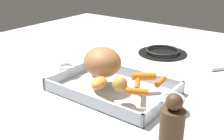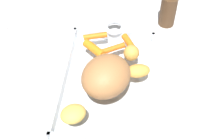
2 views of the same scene
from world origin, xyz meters
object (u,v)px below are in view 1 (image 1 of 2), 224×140
potato_whole (120,84)px  roasting_dish (113,88)px  baby_carrot_center_left (144,76)px  baby_carrot_long (161,82)px  potato_halved (99,83)px  potato_golden_small (93,59)px  baby_carrot_southwest (137,91)px  stove_burner_rear (163,52)px  pork_roast (103,62)px  baby_carrot_southeast (137,84)px  pepper_mill (172,128)px

potato_whole → roasting_dish: bearing=-41.0°
baby_carrot_center_left → baby_carrot_long: bearing=-176.3°
potato_halved → potato_golden_small: (0.14, -0.14, 0.00)m
baby_carrot_long → baby_carrot_southwest: 0.10m
roasting_dish → baby_carrot_long: 0.15m
potato_golden_small → stove_burner_rear: (-0.09, -0.36, -0.05)m
pork_roast → baby_carrot_southwest: 0.17m
pork_roast → potato_golden_small: (0.09, -0.06, -0.03)m
baby_carrot_southeast → potato_whole: bearing=62.7°
baby_carrot_southwest → potato_golden_small: bearing=-24.4°
baby_carrot_southeast → stove_burner_rear: 0.45m
potato_halved → stove_burner_rear: (0.06, -0.50, -0.05)m
potato_whole → stove_burner_rear: potato_whole is taller
baby_carrot_southwest → potato_halved: bearing=15.2°
potato_whole → pepper_mill: 0.23m
baby_carrot_center_left → baby_carrot_southwest: baby_carrot_center_left is taller
roasting_dish → stove_burner_rear: (0.05, -0.42, -0.00)m
baby_carrot_long → baby_carrot_southwest: bearing=79.1°
pork_roast → potato_whole: bearing=150.8°
pepper_mill → potato_golden_small: bearing=-29.4°
baby_carrot_southeast → potato_halved: potato_halved is taller
stove_burner_rear → pork_roast: bearing=91.1°
baby_carrot_center_left → pork_roast: bearing=20.2°
baby_carrot_center_left → potato_golden_small: bearing=-5.2°
pepper_mill → baby_carrot_southwest: bearing=-36.5°
potato_whole → baby_carrot_southeast: bearing=-117.3°
baby_carrot_southeast → stove_burner_rear: size_ratio=0.32×
baby_carrot_long → potato_golden_small: (0.27, -0.02, 0.01)m
potato_golden_small → stove_burner_rear: bearing=-103.6°
roasting_dish → baby_carrot_southwest: (-0.12, 0.05, 0.04)m
baby_carrot_southwest → potato_halved: potato_halved is taller
potato_whole → potato_golden_small: potato_whole is taller
baby_carrot_southwest → potato_halved: 0.11m
potato_whole → pepper_mill: pepper_mill is taller
roasting_dish → baby_carrot_long: size_ratio=6.75×
pork_roast → pepper_mill: (-0.31, 0.16, -0.03)m
stove_burner_rear → baby_carrot_long: bearing=116.1°
roasting_dish → baby_carrot_southeast: bearing=175.9°
potato_whole → pepper_mill: size_ratio=0.31×
potato_whole → potato_golden_small: bearing=-31.6°
baby_carrot_center_left → pepper_mill: pepper_mill is taller
pork_roast → potato_whole: (-0.10, 0.06, -0.02)m
potato_whole → baby_carrot_center_left: bearing=-98.3°
pork_roast → baby_carrot_southeast: size_ratio=1.96×
baby_carrot_center_left → potato_whole: (0.01, 0.10, 0.01)m
stove_burner_rear → baby_carrot_southwest: bearing=109.2°
baby_carrot_long → stove_burner_rear: 0.42m
roasting_dish → potato_whole: (-0.06, 0.06, 0.05)m
baby_carrot_southeast → pepper_mill: bearing=139.1°
roasting_dish → baby_carrot_center_left: size_ratio=6.47×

